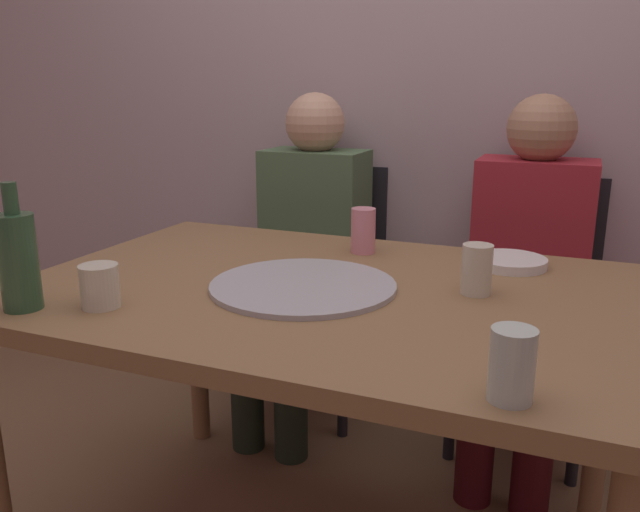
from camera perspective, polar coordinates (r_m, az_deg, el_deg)
name	(u,v)px	position (r m, az deg, el deg)	size (l,w,h in m)	color
back_wall	(435,53)	(2.38, 10.17, 17.32)	(6.00, 0.10, 2.60)	#B29EA3
dining_table	(324,319)	(1.49, 0.35, -5.63)	(1.38, 0.95, 0.75)	olive
pizza_tray	(303,286)	(1.44, -1.51, -2.65)	(0.42, 0.42, 0.01)	#ADADB2
wine_bottle	(18,260)	(1.42, -25.28, -0.28)	(0.08, 0.08, 0.26)	#2D5133
tumbler_near	(100,286)	(1.39, -19.00, -2.54)	(0.08, 0.08, 0.09)	beige
tumbler_far	(477,269)	(1.43, 13.77, -1.17)	(0.07, 0.07, 0.11)	beige
wine_glass	(512,365)	(0.97, 16.70, -9.27)	(0.07, 0.07, 0.11)	#B7C6BC
soda_can	(363,231)	(1.73, 3.87, 2.26)	(0.07, 0.07, 0.12)	pink
plate_stack	(510,262)	(1.68, 16.51, -0.51)	(0.18, 0.18, 0.02)	white
chair_left	(321,270)	(2.44, 0.13, -1.21)	(0.44, 0.44, 0.90)	black
chair_right	(528,293)	(2.28, 18.02, -3.18)	(0.44, 0.44, 0.90)	black
guest_in_sweater	(305,246)	(2.27, -1.31, 0.89)	(0.36, 0.56, 1.17)	#4C6B47
guest_in_beanie	(527,269)	(2.09, 17.95, -1.08)	(0.36, 0.56, 1.17)	maroon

